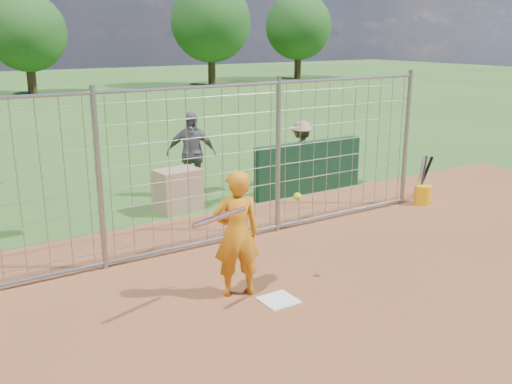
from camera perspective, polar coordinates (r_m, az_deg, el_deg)
ground at (r=7.47m, az=1.39°, el=-10.27°), size 100.00×100.00×0.00m
home_plate at (r=7.32m, az=2.28°, el=-10.77°), size 0.43×0.43×0.02m
dugout_wall at (r=11.95m, az=5.30°, el=2.42°), size 2.60×0.20×1.10m
batter at (r=7.19m, az=-1.95°, el=-4.21°), size 0.69×0.56×1.65m
bystander_b at (r=11.78m, az=-6.49°, el=3.81°), size 1.10×0.89×1.75m
bystander_c at (r=12.58m, az=4.54°, el=3.88°), size 0.94×0.55×1.43m
equipment_bin at (r=10.87m, az=-7.80°, el=0.20°), size 0.85×0.63×0.80m
equipment_in_play at (r=6.74m, az=-1.62°, el=-1.97°), size 1.61×0.33×0.15m
bucket_with_bats at (r=11.68m, az=16.33°, el=-0.01°), size 0.34×0.37×0.98m
backstop_fence at (r=8.69m, az=-5.95°, el=2.20°), size 9.08×0.08×2.60m
tree_line at (r=34.40m, az=-21.85°, el=15.28°), size 44.66×6.72×6.48m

